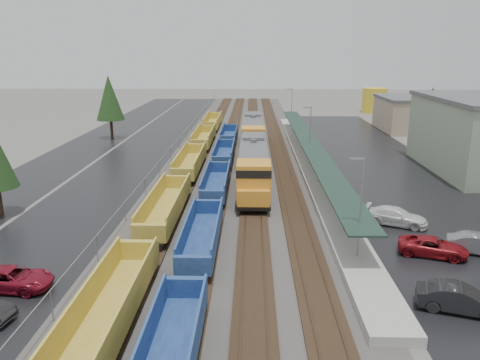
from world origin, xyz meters
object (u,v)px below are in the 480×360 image
Objects in this scene: storage_tank at (374,100)px; parked_car_east_a at (460,299)px; parked_car_east_b at (433,247)px; parked_car_east_e at (479,245)px; locomotive_lead at (253,166)px; locomotive_trail at (253,134)px; well_string_blue at (210,206)px; parked_car_west_c at (12,279)px; well_string_yellow at (180,182)px; parked_car_east_c at (396,217)px.

parked_car_east_a is (-18.15, -93.62, -2.20)m from storage_tank.
parked_car_east_e is (3.61, 0.37, 0.06)m from parked_car_east_b.
locomotive_lead and locomotive_trail have the same top height.
storage_tank is (34.38, 77.64, 1.89)m from well_string_blue.
locomotive_lead is at bearing -114.13° from storage_tank.
locomotive_trail reaches higher than well_string_blue.
locomotive_trail is at bearing -15.72° from parked_car_west_c.
parked_car_east_b is (21.59, -15.88, -0.50)m from well_string_yellow.
storage_tank is 102.61m from parked_car_west_c.
well_string_yellow reaches higher than well_string_blue.
parked_car_east_e is at bearing -98.78° from storage_tank.
locomotive_trail is 4.12× the size of parked_car_west_c.
well_string_blue is 18.75× the size of parked_car_east_e.
parked_car_east_b is at bearing 114.79° from parked_car_east_e.
parked_car_east_e reaches higher than parked_car_west_c.
parked_car_west_c is at bearing 136.55° from parked_car_east_c.
locomotive_trail is 34.86m from parked_car_east_c.
storage_tank reaches higher than parked_car_east_e.
storage_tank is at bearing 61.19° from well_string_yellow.
well_string_blue reaches higher than parked_car_east_e.
well_string_yellow is at bearing 116.96° from well_string_blue.
locomotive_lead reaches higher than parked_car_east_a.
locomotive_trail is at bearing 70.79° from well_string_yellow.
locomotive_trail reaches higher than parked_car_west_c.
parked_car_east_c is at bearing -102.58° from storage_tank.
parked_car_east_c is (-0.89, 6.43, 0.08)m from parked_car_east_b.
well_string_blue is 84.93m from storage_tank.
parked_car_east_c is 1.17× the size of parked_car_east_e.
well_string_yellow is 29.60m from parked_car_east_e.
parked_car_east_a is at bearing -90.45° from parked_car_west_c.
storage_tank reaches higher than well_string_yellow.
parked_car_east_c is at bearing -5.44° from well_string_blue.
well_string_yellow is 19.04× the size of parked_car_east_c.
parked_car_east_e is (21.20, -7.64, -0.37)m from well_string_blue.
parked_car_east_a is (27.96, -1.99, 0.08)m from parked_car_west_c.
parked_car_west_c is 1.04× the size of parked_car_east_b.
parked_car_east_e is at bearing -65.91° from locomotive_trail.
locomotive_lead is 0.21× the size of well_string_yellow.
well_string_yellow is 20.32× the size of parked_car_east_b.
storage_tank is 81.21m from parked_car_east_c.
well_string_yellow is 20.77× the size of parked_car_east_a.
locomotive_trail is at bearing 32.20° from parked_car_east_a.
storage_tank reaches higher than locomotive_trail.
locomotive_lead reaches higher than well_string_yellow.
parked_car_east_b is (29.32, 5.97, -0.03)m from parked_car_west_c.
parked_car_east_a reaches higher than parked_car_east_e.
well_string_yellow is at bearing 88.43° from parked_car_east_c.
parked_car_east_c is (12.70, -11.42, -1.81)m from locomotive_lead.
parked_car_east_e reaches higher than parked_car_east_b.
well_string_yellow is 17.02× the size of storage_tank.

